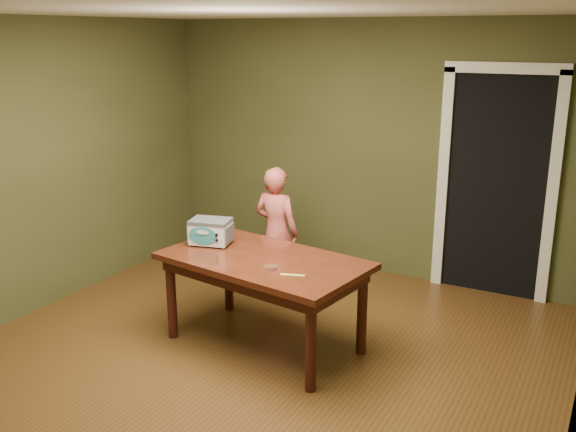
% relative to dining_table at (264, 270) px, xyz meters
% --- Properties ---
extents(floor, '(5.00, 5.00, 0.00)m').
position_rel_dining_table_xyz_m(floor, '(0.06, -0.47, -0.65)').
color(floor, brown).
rests_on(floor, ground).
extents(room_shell, '(4.52, 5.02, 2.61)m').
position_rel_dining_table_xyz_m(room_shell, '(0.06, -0.47, 1.06)').
color(room_shell, '#4B4E2A').
rests_on(room_shell, ground).
extents(doorway, '(1.10, 0.66, 2.25)m').
position_rel_dining_table_xyz_m(doorway, '(1.36, 2.31, 0.41)').
color(doorway, black).
rests_on(doorway, ground).
extents(dining_table, '(1.72, 1.13, 0.75)m').
position_rel_dining_table_xyz_m(dining_table, '(0.00, 0.00, 0.00)').
color(dining_table, '#391A0D').
rests_on(dining_table, floor).
extents(toy_oven, '(0.39, 0.31, 0.21)m').
position_rel_dining_table_xyz_m(toy_oven, '(-0.56, 0.09, 0.22)').
color(toy_oven, '#4C4F54').
rests_on(toy_oven, dining_table).
extents(baking_pan, '(0.10, 0.10, 0.02)m').
position_rel_dining_table_xyz_m(baking_pan, '(0.17, -0.19, 0.11)').
color(baking_pan, silver).
rests_on(baking_pan, dining_table).
extents(spatula, '(0.18, 0.08, 0.01)m').
position_rel_dining_table_xyz_m(spatula, '(0.38, -0.23, 0.10)').
color(spatula, '#EBE966').
rests_on(spatula, dining_table).
extents(child, '(0.47, 0.32, 1.26)m').
position_rel_dining_table_xyz_m(child, '(-0.44, 0.98, -0.02)').
color(child, '#D55B57').
rests_on(child, floor).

